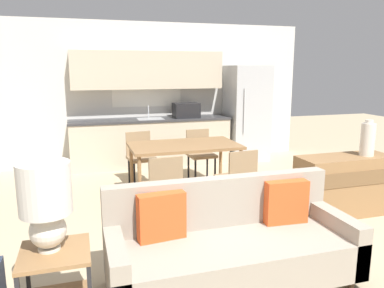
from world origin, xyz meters
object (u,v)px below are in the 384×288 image
Objects in this scene: dining_chair_near_left at (163,184)px; dining_chair_far_right at (200,152)px; refrigerator at (246,113)px; vase at (368,139)px; table_lamp at (45,200)px; dining_table at (184,149)px; side_table at (56,272)px; dining_chair_near_right at (238,176)px; credenza at (343,185)px; dining_chair_far_left at (141,155)px; couch at (230,245)px.

dining_chair_near_left and dining_chair_far_right have the same top height.
dining_chair_near_left is at bearing -130.95° from refrigerator.
vase is 2.60m from dining_chair_near_left.
dining_chair_near_left is at bearing 50.76° from table_lamp.
dining_table is 0.96m from dining_chair_near_left.
side_table is at bearing -127.61° from dining_chair_far_right.
dining_chair_near_right is 1.00× the size of dining_chair_far_right.
dining_chair_far_right is (2.16, 3.00, -0.43)m from table_lamp.
credenza is (3.42, 1.04, -0.53)m from table_lamp.
refrigerator is at bearing 88.38° from credenza.
dining_chair_near_right reaches higher than side_table.
credenza is at bearing 167.01° from dining_chair_near_left.
vase is at bearing 15.08° from table_lamp.
dining_table is 1.84× the size of dining_chair_near_right.
dining_chair_far_left is (-0.50, 0.81, -0.24)m from dining_table.
dining_chair_far_right is at bearing 54.28° from table_lamp.
dining_chair_near_right is (0.99, -1.57, 0.00)m from dining_chair_far_left.
refrigerator is 2.26× the size of dining_chair_near_left.
dining_chair_far_left is at bearing 69.00° from table_lamp.
couch is 4.62× the size of vase.
credenza is 2.34m from dining_chair_far_right.
dining_chair_far_left is 1.00× the size of dining_chair_far_right.
credenza is at bearing 16.85° from table_lamp.
table_lamp is at bearing -179.54° from couch.
credenza is at bearing 154.06° from dining_chair_near_right.
dining_chair_near_left reaches higher than side_table.
dining_chair_far_left is 1.86m from dining_chair_near_right.
credenza is (3.39, 1.07, 0.03)m from side_table.
refrigerator is 1.56× the size of credenza.
dining_chair_far_right is at bearing 57.12° from dining_table.
refrigerator reaches higher than credenza.
vase reaches higher than side_table.
couch reaches higher than dining_table.
vase is at bearing 167.21° from dining_chair_near_left.
table_lamp is at bearing -116.87° from dining_chair_far_left.
couch is 3.06m from dining_chair_far_left.
refrigerator reaches higher than dining_chair_near_left.
side_table is at bearing -125.56° from dining_table.
dining_chair_near_left is at bearing 52.36° from side_table.
dining_chair_near_left is at bearing 169.55° from credenza.
dining_table is 0.93m from dining_chair_far_right.
vase reaches higher than couch.
refrigerator reaches higher than table_lamp.
refrigerator is 3.61× the size of side_table.
side_table is at bearing -45.12° from table_lamp.
table_lamp is at bearing 48.22° from dining_chair_near_left.
couch is at bearing -116.66° from refrigerator.
dining_chair_far_left and dining_chair_near_left have the same top height.
table_lamp is 3.61m from credenza.
refrigerator is at bearing 50.19° from side_table.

